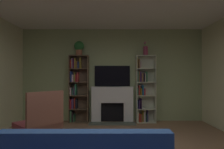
% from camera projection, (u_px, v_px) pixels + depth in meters
% --- Properties ---
extents(wall_back_accent, '(5.51, 0.06, 2.76)m').
position_uv_depth(wall_back_accent, '(112.00, 75.00, 5.67)').
color(wall_back_accent, '#A0B47E').
rests_on(wall_back_accent, ground_plane).
extents(fireplace, '(1.31, 0.54, 1.03)m').
position_uv_depth(fireplace, '(112.00, 103.00, 5.52)').
color(fireplace, white).
rests_on(fireplace, ground_plane).
extents(tv, '(1.05, 0.06, 0.61)m').
position_uv_depth(tv, '(112.00, 76.00, 5.61)').
color(tv, black).
rests_on(tv, fireplace).
extents(bookshelf_left, '(0.56, 0.30, 1.95)m').
position_uv_depth(bookshelf_left, '(77.00, 88.00, 5.52)').
color(bookshelf_left, brown).
rests_on(bookshelf_left, ground_plane).
extents(bookshelf_right, '(0.56, 0.31, 1.95)m').
position_uv_depth(bookshelf_right, '(143.00, 91.00, 5.52)').
color(bookshelf_right, beige).
rests_on(bookshelf_right, ground_plane).
extents(potted_plant, '(0.29, 0.29, 0.42)m').
position_uv_depth(potted_plant, '(79.00, 47.00, 5.50)').
color(potted_plant, '#AE684A').
rests_on(potted_plant, bookshelf_left).
extents(vase_with_flowers, '(0.14, 0.14, 0.40)m').
position_uv_depth(vase_with_flowers, '(145.00, 51.00, 5.50)').
color(vase_with_flowers, '#973350').
rests_on(vase_with_flowers, bookshelf_right).
extents(armchair, '(0.91, 0.91, 1.08)m').
position_uv_depth(armchair, '(40.00, 121.00, 3.34)').
color(armchair, brown).
rests_on(armchair, ground_plane).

